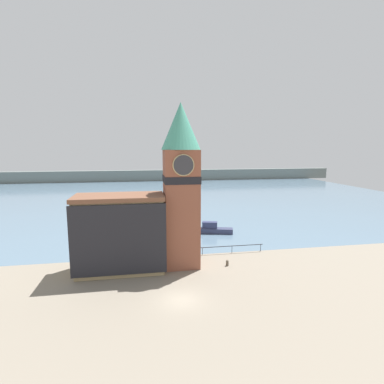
% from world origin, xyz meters
% --- Properties ---
extents(ground_plane, '(160.00, 160.00, 0.00)m').
position_xyz_m(ground_plane, '(0.00, 0.00, 0.00)').
color(ground_plane, gray).
extents(water, '(160.00, 120.00, 0.00)m').
position_xyz_m(water, '(0.00, 72.45, -0.00)').
color(water, slate).
rests_on(water, ground_plane).
extents(far_shoreline, '(180.00, 3.00, 5.00)m').
position_xyz_m(far_shoreline, '(0.00, 112.45, 2.50)').
color(far_shoreline, slate).
rests_on(far_shoreline, water).
extents(pier_railing, '(9.35, 0.08, 1.09)m').
position_xyz_m(pier_railing, '(9.07, 12.20, 0.94)').
color(pier_railing, '#232328').
rests_on(pier_railing, ground_plane).
extents(clock_tower, '(4.87, 4.87, 20.58)m').
position_xyz_m(clock_tower, '(1.28, 9.13, 10.93)').
color(clock_tower, brown).
rests_on(clock_tower, ground_plane).
extents(pier_building, '(10.82, 5.63, 9.46)m').
position_xyz_m(pier_building, '(-6.33, 8.56, 4.75)').
color(pier_building, tan).
rests_on(pier_building, ground_plane).
extents(boat_near, '(6.23, 3.15, 2.04)m').
position_xyz_m(boat_near, '(9.01, 22.65, 0.74)').
color(boat_near, '#333856').
rests_on(boat_near, water).
extents(mooring_bollard_near, '(0.37, 0.37, 0.77)m').
position_xyz_m(mooring_bollard_near, '(7.05, 7.73, 0.42)').
color(mooring_bollard_near, brown).
rests_on(mooring_bollard_near, ground_plane).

